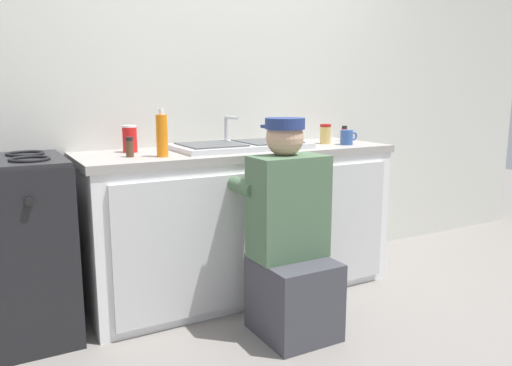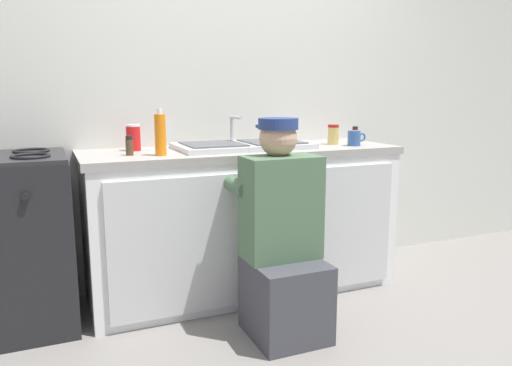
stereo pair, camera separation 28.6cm
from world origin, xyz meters
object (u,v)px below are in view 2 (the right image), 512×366
Objects in this scene: sink_double_basin at (243,145)px; spice_bottle_red at (355,134)px; stove_range at (9,243)px; soda_cup_red at (133,138)px; soap_bottle_orange at (160,134)px; spice_bottle_pepper at (129,146)px; plumber_person at (282,247)px; coffee_mug at (355,138)px; condiment_jar at (333,134)px.

spice_bottle_red is (0.84, 0.06, 0.03)m from sink_double_basin.
stove_range is 6.11× the size of soda_cup_red.
soda_cup_red is 0.61× the size of soap_bottle_orange.
soap_bottle_orange reaches higher than soda_cup_red.
stove_range is at bearing -178.43° from spice_bottle_red.
spice_bottle_pepper is at bearing 154.92° from soap_bottle_orange.
plumber_person reaches higher than soda_cup_red.
sink_double_basin is at bearing 168.52° from coffee_mug.
spice_bottle_red is 0.83× the size of coffee_mug.
spice_bottle_pepper is 0.21m from soda_cup_red.
stove_range is at bearing 179.48° from condiment_jar.
spice_bottle_red is at bearing 1.57° from stove_range.
stove_range is at bearing -179.90° from sink_double_basin.
plumber_person is 1.00m from coffee_mug.
spice_bottle_red is at bearing 19.22° from condiment_jar.
soap_bottle_orange reaches higher than coffee_mug.
soda_cup_red is (0.68, 0.14, 0.51)m from stove_range.
spice_bottle_red is at bearing 4.82° from spice_bottle_pepper.
spice_bottle_pepper is (0.63, -0.07, 0.49)m from stove_range.
sink_double_basin is at bearing 87.02° from plumber_person.
soap_bottle_orange is at bearing 136.40° from plumber_person.
spice_bottle_red reaches higher than coffee_mug.
stove_range is at bearing 154.28° from plumber_person.
stove_range is 7.26× the size of condiment_jar.
soap_bottle_orange is 1.23m from coffee_mug.
soda_cup_red reaches higher than stove_range.
sink_double_basin reaches higher than spice_bottle_pepper.
plumber_person is 1.08m from soda_cup_red.
stove_range is 8.85× the size of spice_bottle_pepper.
stove_range is 7.38× the size of coffee_mug.
stove_range is at bearing 173.66° from spice_bottle_pepper.
plumber_person reaches higher than stove_range.
soda_cup_red reaches higher than coffee_mug.
spice_bottle_pepper is at bearing -6.34° from stove_range.
plumber_person reaches higher than sink_double_basin.
soap_bottle_orange reaches higher than sink_double_basin.
soda_cup_red is (-0.59, 0.75, 0.51)m from plumber_person.
spice_bottle_red is (2.15, 0.06, 0.49)m from stove_range.
sink_double_basin reaches higher than spice_bottle_red.
condiment_jar is at bearing -7.00° from soda_cup_red.
stove_range is (-1.31, -0.00, -0.45)m from sink_double_basin.
sink_double_basin reaches higher than coffee_mug.
condiment_jar is 1.02× the size of coffee_mug.
plumber_person is 8.76× the size of coffee_mug.
sink_double_basin is 0.69m from spice_bottle_pepper.
plumber_person is 10.52× the size of spice_bottle_red.
soap_bottle_orange is at bearing -173.86° from condiment_jar.
soda_cup_red is 1.26m from condiment_jar.
plumber_person is 7.26× the size of soda_cup_red.
plumber_person is 1.20m from spice_bottle_red.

